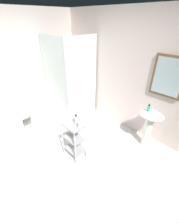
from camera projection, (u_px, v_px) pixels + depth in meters
name	position (u px, v px, depth m)	size (l,w,h in m)	color
ground_plane	(64.00, 164.00, 2.80)	(4.20, 4.20, 0.02)	silver
wall_back	(129.00, 75.00, 3.23)	(4.20, 0.14, 2.50)	beige
wall_left	(7.00, 75.00, 3.24)	(0.10, 4.20, 2.50)	silver
shower_stall	(71.00, 99.00, 4.00)	(0.92, 0.92, 2.00)	white
pedestal_sink	(150.00, 122.00, 2.92)	(0.46, 0.37, 0.81)	white
sink_faucet	(156.00, 108.00, 2.84)	(0.03, 0.03, 0.10)	silver
toilet	(16.00, 121.00, 3.40)	(0.37, 0.49, 0.76)	white
storage_cart	(74.00, 139.00, 2.74)	(0.38, 0.28, 0.74)	silver
hand_soap_bottle	(149.00, 108.00, 2.79)	(0.05, 0.05, 0.15)	#2DBC99
lotion_bottle_white	(76.00, 119.00, 2.59)	(0.07, 0.07, 0.17)	white
rinse_cup	(79.00, 124.00, 2.51)	(0.06, 0.06, 0.09)	silver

